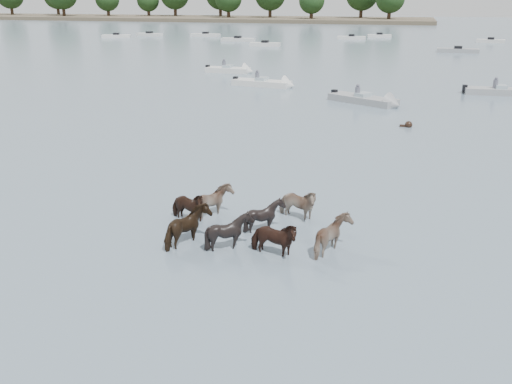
# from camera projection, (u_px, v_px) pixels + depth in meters

# --- Properties ---
(ground) EXTENTS (400.00, 400.00, 0.00)m
(ground) POSITION_uv_depth(u_px,v_px,m) (276.00, 225.00, 17.98)
(ground) COLOR slate
(ground) RESTS_ON ground
(shoreline) EXTENTS (160.00, 30.00, 1.00)m
(shoreline) POSITION_uv_depth(u_px,v_px,m) (169.00, 18.00, 171.24)
(shoreline) COLOR #4C4233
(shoreline) RESTS_ON ground
(pony_herd) EXTENTS (6.49, 4.17, 1.37)m
(pony_herd) POSITION_uv_depth(u_px,v_px,m) (246.00, 222.00, 17.05)
(pony_herd) COLOR black
(pony_herd) RESTS_ON ground
(swimming_pony) EXTENTS (0.72, 0.44, 0.44)m
(swimming_pony) POSITION_uv_depth(u_px,v_px,m) (408.00, 125.00, 31.45)
(swimming_pony) COLOR black
(swimming_pony) RESTS_ON ground
(motorboat_a) EXTENTS (5.62, 2.42, 1.92)m
(motorboat_a) POSITION_uv_depth(u_px,v_px,m) (270.00, 84.00, 45.38)
(motorboat_a) COLOR silver
(motorboat_a) RESTS_ON ground
(motorboat_b) EXTENTS (5.55, 4.12, 1.92)m
(motorboat_b) POSITION_uv_depth(u_px,v_px,m) (372.00, 101.00, 37.92)
(motorboat_b) COLOR gray
(motorboat_b) RESTS_ON ground
(motorboat_c) EXTENTS (5.85, 1.89, 1.92)m
(motorboat_c) POSITION_uv_depth(u_px,v_px,m) (511.00, 92.00, 41.60)
(motorboat_c) COLOR gray
(motorboat_c) RESTS_ON ground
(motorboat_f) EXTENTS (4.97, 1.81, 1.92)m
(motorboat_f) POSITION_uv_depth(u_px,v_px,m) (235.00, 70.00, 53.55)
(motorboat_f) COLOR silver
(motorboat_f) RESTS_ON ground
(distant_flotilla) EXTENTS (104.74, 27.69, 0.93)m
(distant_flotilla) POSITION_uv_depth(u_px,v_px,m) (385.00, 41.00, 88.52)
(distant_flotilla) COLOR silver
(distant_flotilla) RESTS_ON ground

